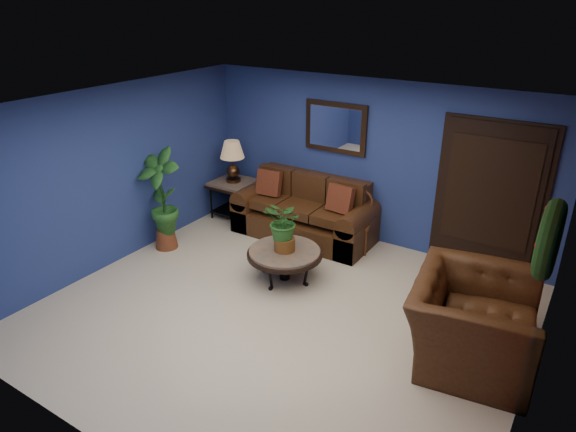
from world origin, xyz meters
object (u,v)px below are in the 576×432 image
Objects in this scene: sofa at (306,216)px; table_lamp at (232,156)px; armchair at (473,322)px; side_chair at (359,216)px; coffee_table at (285,254)px; end_table at (234,189)px.

sofa is 3.25× the size of table_lamp.
sofa is 3.47m from armchair.
sofa reaches higher than side_chair.
armchair is (4.45, -1.66, -0.63)m from table_lamp.
armchair is at bearing -53.48° from side_chair.
table_lamp is (-1.89, 1.32, 0.71)m from coffee_table.
end_table is (-1.43, -0.03, 0.17)m from sofa.
table_lamp reaches higher than sofa.
table_lamp is (-1.43, -0.03, 0.76)m from sofa.
side_chair reaches higher than coffee_table.
armchair is (2.56, -0.34, 0.08)m from coffee_table.
side_chair is at bearing 43.30° from armchair.
sofa is 1.44m from end_table.
end_table is 4.75m from armchair.
side_chair is (0.43, 1.39, 0.14)m from coffee_table.
coffee_table is at bearing -121.68° from side_chair.
table_lamp reaches higher than side_chair.
coffee_table is at bearing -34.92° from end_table.
armchair is (4.45, -1.66, -0.04)m from end_table.
sofa is at bearing 1.33° from table_lamp.
armchair is (2.13, -1.72, -0.06)m from side_chair.
armchair is at bearing -20.45° from table_lamp.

